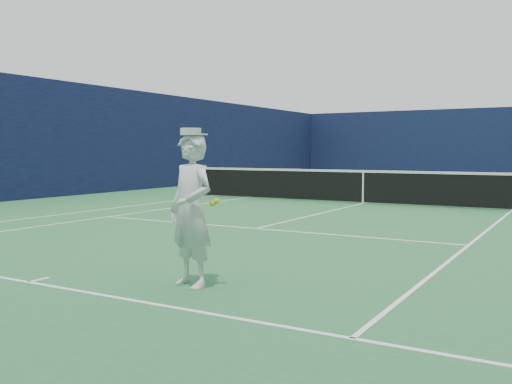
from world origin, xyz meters
TOP-DOWN VIEW (x-y plane):
  - ground at (0.00, 0.00)m, footprint 80.00×80.00m
  - court_markings at (0.00, 0.00)m, footprint 11.03×23.83m
  - windscreen_fence at (0.00, 0.00)m, footprint 20.12×36.12m
  - tennis_net at (0.00, 0.00)m, footprint 12.88×0.09m
  - tennis_player at (1.82, -11.04)m, footprint 0.74×0.64m

SIDE VIEW (x-z plane):
  - ground at x=0.00m, z-range 0.00..0.00m
  - court_markings at x=0.00m, z-range 0.00..0.01m
  - tennis_net at x=0.00m, z-range 0.02..1.09m
  - tennis_player at x=1.82m, z-range -0.02..1.83m
  - windscreen_fence at x=0.00m, z-range 0.00..4.00m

